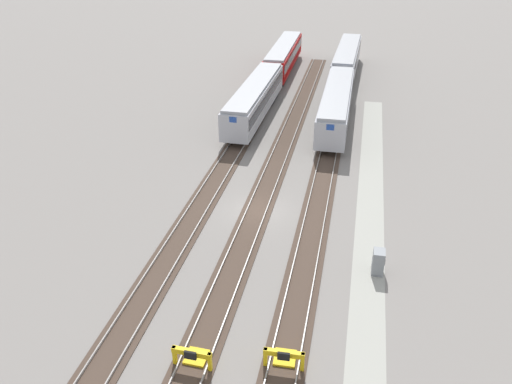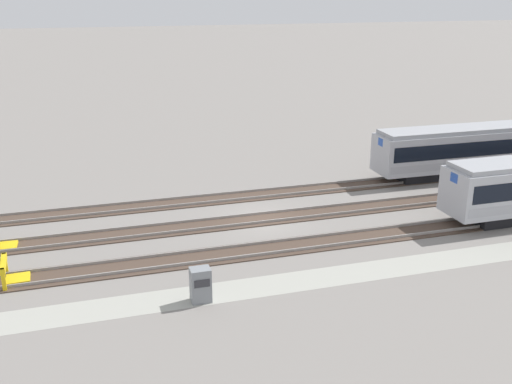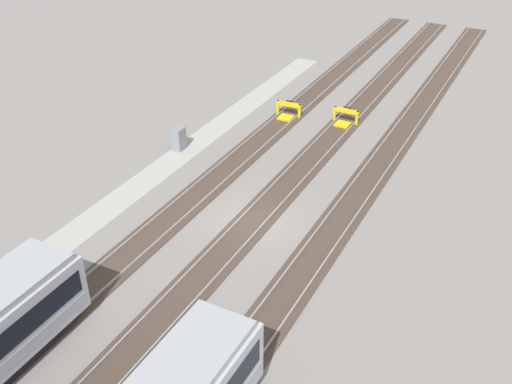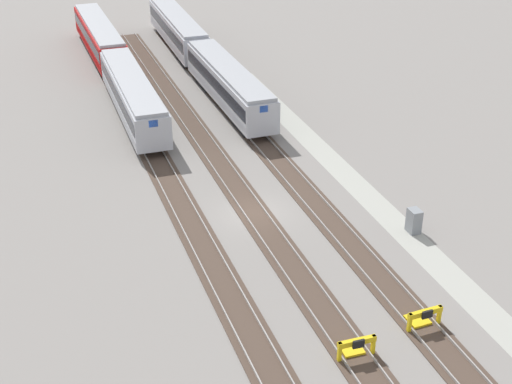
# 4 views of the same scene
# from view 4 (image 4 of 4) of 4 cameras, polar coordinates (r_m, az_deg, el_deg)

# --- Properties ---
(ground_plane) EXTENTS (400.00, 400.00, 0.00)m
(ground_plane) POSITION_cam_4_polar(r_m,az_deg,el_deg) (47.50, -0.14, -1.73)
(ground_plane) COLOR gray
(service_walkway) EXTENTS (54.00, 2.00, 0.01)m
(service_walkway) POSITION_cam_4_polar(r_m,az_deg,el_deg) (50.49, 8.73, -0.14)
(service_walkway) COLOR #9E9E93
(service_walkway) RESTS_ON ground
(rail_track_nearest) EXTENTS (90.00, 2.24, 0.21)m
(rail_track_nearest) POSITION_cam_4_polar(r_m,az_deg,el_deg) (48.90, 4.67, -0.83)
(rail_track_nearest) COLOR #47382D
(rail_track_nearest) RESTS_ON ground
(rail_track_near_inner) EXTENTS (90.00, 2.24, 0.21)m
(rail_track_near_inner) POSITION_cam_4_polar(r_m,az_deg,el_deg) (47.48, -0.14, -1.68)
(rail_track_near_inner) COLOR #47382D
(rail_track_near_inner) RESTS_ON ground
(rail_track_middle) EXTENTS (90.00, 2.24, 0.21)m
(rail_track_middle) POSITION_cam_4_polar(r_m,az_deg,el_deg) (46.41, -5.20, -2.57)
(rail_track_middle) COLOR #47382D
(rail_track_middle) RESTS_ON ground
(subway_car_front_row_leftmost) EXTENTS (18.03, 3.05, 3.70)m
(subway_car_front_row_leftmost) POSITION_cam_4_polar(r_m,az_deg,el_deg) (80.26, -12.39, 11.98)
(subway_car_front_row_leftmost) COLOR #A80F0F
(subway_car_front_row_leftmost) RESTS_ON ground
(subway_car_front_row_left_inner) EXTENTS (18.05, 3.20, 3.70)m
(subway_car_front_row_left_inner) POSITION_cam_4_polar(r_m,az_deg,el_deg) (81.87, -6.27, 12.77)
(subway_car_front_row_left_inner) COLOR #ADAFB7
(subway_car_front_row_left_inner) RESTS_ON ground
(subway_car_front_row_centre) EXTENTS (18.03, 3.01, 3.70)m
(subway_car_front_row_centre) POSITION_cam_4_polar(r_m,az_deg,el_deg) (62.60, -9.84, 7.58)
(subway_car_front_row_centre) COLOR #ADAFB7
(subway_car_front_row_centre) RESTS_ON ground
(subway_car_front_row_right_inner) EXTENTS (18.01, 2.93, 3.70)m
(subway_car_front_row_right_inner) POSITION_cam_4_polar(r_m,az_deg,el_deg) (64.46, -2.19, 8.60)
(subway_car_front_row_right_inner) COLOR #ADAFB7
(subway_car_front_row_right_inner) RESTS_ON ground
(bumper_stop_nearest_track) EXTENTS (1.37, 2.01, 1.22)m
(bumper_stop_nearest_track) POSITION_cam_4_polar(r_m,az_deg,el_deg) (38.54, 13.11, -9.73)
(bumper_stop_nearest_track) COLOR gold
(bumper_stop_nearest_track) RESTS_ON ground
(bumper_stop_near_inner_track) EXTENTS (1.36, 2.01, 1.22)m
(bumper_stop_near_inner_track) POSITION_cam_4_polar(r_m,az_deg,el_deg) (36.13, 7.87, -12.13)
(bumper_stop_near_inner_track) COLOR gold
(bumper_stop_near_inner_track) RESTS_ON ground
(electrical_cabinet) EXTENTS (0.90, 0.73, 1.60)m
(electrical_cabinet) POSITION_cam_4_polar(r_m,az_deg,el_deg) (46.19, 12.53, -2.27)
(electrical_cabinet) COLOR gray
(electrical_cabinet) RESTS_ON ground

